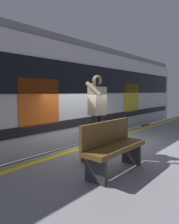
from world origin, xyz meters
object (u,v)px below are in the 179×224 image
Objects in this scene: passenger at (97,108)px; train_carriage at (70,92)px; handbag at (90,153)px; bench at (113,145)px.

train_carriage is at bearing -123.96° from passenger.
handbag is at bearing 51.91° from train_carriage.
train_carriage reaches higher than handbag.
handbag is 0.78m from bench.
passenger is at bearing -157.97° from handbag.
bench is at bearing 73.86° from handbag.
handbag is 0.27× the size of bench.
passenger reaches higher than handbag.
bench is (0.65, 0.87, -0.58)m from passenger.
train_carriage reaches higher than bench.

